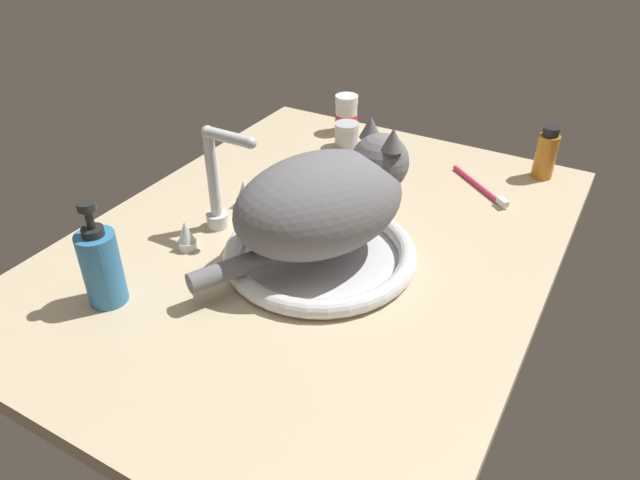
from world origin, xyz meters
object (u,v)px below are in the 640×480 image
(faucet, at_px, (218,190))
(amber_bottle, at_px, (546,154))
(pill_bottle, at_px, (346,115))
(soap_pump_bottle, at_px, (101,266))
(metal_jar, at_px, (347,135))
(cat, at_px, (328,199))
(toothbrush, at_px, (480,187))
(sink_basin, at_px, (320,253))

(faucet, distance_m, amber_bottle, 0.68)
(pill_bottle, bearing_deg, amber_bottle, -91.13)
(soap_pump_bottle, height_order, metal_jar, soap_pump_bottle)
(cat, bearing_deg, metal_jar, 23.44)
(toothbrush, bearing_deg, amber_bottle, -38.35)
(sink_basin, height_order, soap_pump_bottle, soap_pump_bottle)
(sink_basin, distance_m, amber_bottle, 0.56)
(amber_bottle, bearing_deg, toothbrush, 141.65)
(pill_bottle, height_order, soap_pump_bottle, soap_pump_bottle)
(pill_bottle, distance_m, metal_jar, 0.09)
(cat, relative_size, toothbrush, 2.61)
(soap_pump_bottle, distance_m, amber_bottle, 0.89)
(faucet, bearing_deg, cat, -86.17)
(pill_bottle, relative_size, soap_pump_bottle, 0.52)
(pill_bottle, distance_m, soap_pump_bottle, 0.75)
(toothbrush, bearing_deg, metal_jar, 81.38)
(toothbrush, bearing_deg, sink_basin, 156.55)
(sink_basin, relative_size, soap_pump_bottle, 1.87)
(cat, relative_size, soap_pump_bottle, 2.24)
(pill_bottle, bearing_deg, toothbrush, -109.01)
(pill_bottle, distance_m, amber_bottle, 0.47)
(faucet, height_order, pill_bottle, faucet)
(amber_bottle, relative_size, toothbrush, 0.75)
(sink_basin, xyz_separation_m, faucet, (0.00, 0.21, 0.06))
(metal_jar, height_order, toothbrush, metal_jar)
(faucet, xyz_separation_m, soap_pump_bottle, (-0.25, 0.02, -0.01))
(metal_jar, xyz_separation_m, toothbrush, (-0.05, -0.33, -0.02))
(faucet, xyz_separation_m, cat, (0.01, -0.21, 0.03))
(cat, height_order, metal_jar, cat)
(soap_pump_bottle, bearing_deg, pill_bottle, -1.29)
(faucet, height_order, cat, cat)
(soap_pump_bottle, distance_m, toothbrush, 0.74)
(soap_pump_bottle, height_order, amber_bottle, soap_pump_bottle)
(cat, height_order, toothbrush, cat)
(sink_basin, relative_size, pill_bottle, 3.63)
(cat, height_order, amber_bottle, cat)
(soap_pump_bottle, distance_m, metal_jar, 0.68)
(cat, height_order, pill_bottle, cat)
(faucet, distance_m, pill_bottle, 0.50)
(pill_bottle, distance_m, toothbrush, 0.40)
(soap_pump_bottle, xyz_separation_m, toothbrush, (0.63, -0.39, -0.06))
(amber_bottle, distance_m, metal_jar, 0.43)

